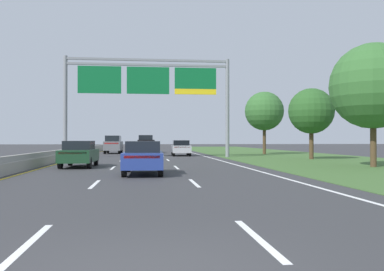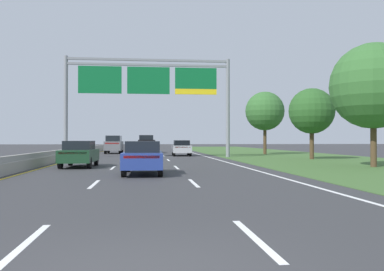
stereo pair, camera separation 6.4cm
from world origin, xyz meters
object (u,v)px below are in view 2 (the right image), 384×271
Objects in this scene: car_grey_left_lane_suv at (114,144)px; car_darkgreen_left_lane_sedan at (79,153)px; overhead_sign_gantry at (149,86)px; roadside_tree_mid at (312,111)px; roadside_tree_far at (265,111)px; car_silver_right_lane_sedan at (181,148)px; car_blue_centre_lane_sedan at (143,157)px; pickup_truck_black at (146,144)px; roadside_tree_near at (373,86)px.

car_darkgreen_left_lane_sedan is (-0.23, -24.90, -0.28)m from car_grey_left_lane_suv.
car_darkgreen_left_lane_sedan is at bearing -108.45° from overhead_sign_gantry.
roadside_tree_far is at bearing 92.27° from roadside_tree_mid.
car_silver_right_lane_sedan and car_blue_centre_lane_sedan have the same top height.
overhead_sign_gantry is 14.95m from pickup_truck_black.
roadside_tree_mid is at bearing -19.08° from overhead_sign_gantry.
roadside_tree_far reaches higher than car_blue_centre_lane_sedan.
car_darkgreen_left_lane_sedan is 0.63× the size of roadside_tree_far.
car_blue_centre_lane_sedan is (-3.77, -22.70, 0.00)m from car_silver_right_lane_sedan.
roadside_tree_near is 1.25× the size of roadside_tree_mid.
car_blue_centre_lane_sedan is 0.60× the size of roadside_tree_near.
roadside_tree_mid is 12.26m from roadside_tree_far.
pickup_truck_black is at bearing 90.74° from overhead_sign_gantry.
car_grey_left_lane_suv is 24.90m from car_darkgreen_left_lane_sedan.
roadside_tree_near reaches higher than car_darkgreen_left_lane_sedan.
car_grey_left_lane_suv is at bearing 122.45° from roadside_tree_near.
roadside_tree_near is at bearing -96.20° from car_darkgreen_left_lane_sedan.
car_silver_right_lane_sedan and car_darkgreen_left_lane_sedan have the same top height.
overhead_sign_gantry reaches higher than roadside_tree_far.
car_grey_left_lane_suv is 0.80× the size of roadside_tree_mid.
pickup_truck_black is 0.73× the size of roadside_tree_near.
roadside_tree_mid reaches higher than car_blue_centre_lane_sedan.
car_darkgreen_left_lane_sedan is at bearing 172.92° from roadside_tree_near.
car_blue_centre_lane_sedan is (3.60, -30.58, -0.28)m from car_grey_left_lane_suv.
roadside_tree_far is (13.22, -6.38, 3.76)m from pickup_truck_black.
overhead_sign_gantry is 3.40× the size of car_darkgreen_left_lane_sedan.
car_grey_left_lane_suv is 30.79m from car_blue_centre_lane_sedan.
car_grey_left_lane_suv is 0.64× the size of roadside_tree_near.
car_grey_left_lane_suv is at bearing 44.68° from car_silver_right_lane_sedan.
car_darkgreen_left_lane_sedan is 18.02m from roadside_tree_near.
overhead_sign_gantry reaches higher than roadside_tree_near.
overhead_sign_gantry is 19.20m from car_blue_centre_lane_sedan.
pickup_truck_black reaches higher than car_darkgreen_left_lane_sedan.
car_blue_centre_lane_sedan is at bearing -145.14° from car_darkgreen_left_lane_sedan.
car_darkgreen_left_lane_sedan is (-7.60, -17.02, 0.00)m from car_silver_right_lane_sedan.
car_silver_right_lane_sedan is 0.63× the size of roadside_tree_far.
pickup_truck_black reaches higher than car_silver_right_lane_sedan.
pickup_truck_black is 4.15m from car_grey_left_lane_suv.
roadside_tree_near is (13.60, 3.52, 4.02)m from car_blue_centre_lane_sedan.
pickup_truck_black is at bearing 0.82° from car_blue_centre_lane_sedan.
car_darkgreen_left_lane_sedan is at bearing -155.84° from roadside_tree_mid.
car_silver_right_lane_sedan is at bearing 52.34° from overhead_sign_gantry.
roadside_tree_near is at bearing -156.03° from pickup_truck_black.
overhead_sign_gantry is at bearing -17.57° from car_darkgreen_left_lane_sedan.
car_grey_left_lane_suv reaches higher than car_silver_right_lane_sedan.
roadside_tree_far is at bearing -104.18° from car_grey_left_lane_suv.
overhead_sign_gantry is at bearing 160.92° from roadside_tree_mid.
car_silver_right_lane_sedan is 13.97m from roadside_tree_mid.
pickup_truck_black is at bearing 154.25° from roadside_tree_far.
roadside_tree_far reaches higher than roadside_tree_mid.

